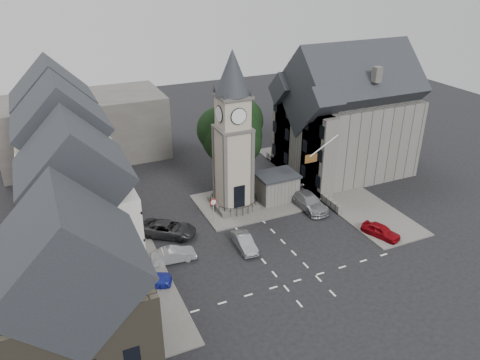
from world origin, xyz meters
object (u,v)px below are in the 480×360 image
clock_tower (233,134)px  car_east_red (381,231)px  car_west_blue (147,279)px  stone_shelter (276,187)px  pedestrian (328,181)px

clock_tower → car_east_red: size_ratio=4.42×
car_west_blue → stone_shelter: bearing=-44.4°
stone_shelter → car_east_red: (5.44, -10.50, -0.92)m
car_east_red → pedestrian: size_ratio=2.34×
car_east_red → pedestrian: bearing=62.1°
clock_tower → pedestrian: bearing=-1.4°
car_west_blue → pedestrian: pedestrian is taller
car_east_red → pedestrian: pedestrian is taller
clock_tower → car_east_red: 16.79m
stone_shelter → pedestrian: size_ratio=2.74×
clock_tower → pedestrian: 13.64m
clock_tower → pedestrian: (11.50, -0.29, -7.34)m
stone_shelter → car_west_blue: bearing=-152.1°
clock_tower → car_west_blue: size_ratio=4.07×
pedestrian → stone_shelter: bearing=-25.0°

